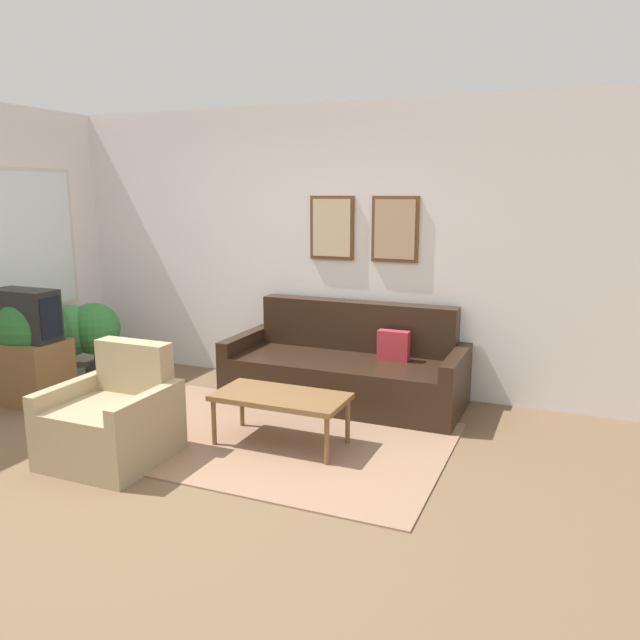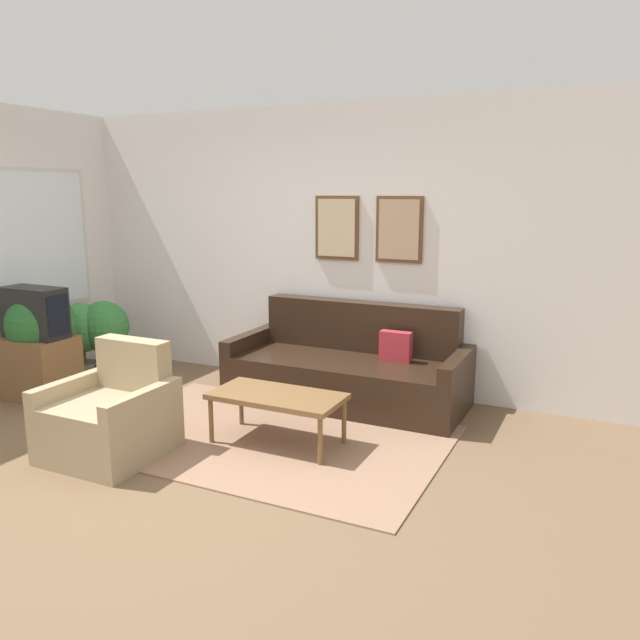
# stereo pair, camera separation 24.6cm
# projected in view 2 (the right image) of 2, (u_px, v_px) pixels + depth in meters

# --- Properties ---
(ground_plane) EXTENTS (16.00, 16.00, 0.00)m
(ground_plane) POSITION_uv_depth(u_px,v_px,m) (153.00, 476.00, 4.23)
(ground_plane) COLOR brown
(area_rug) EXTENTS (2.72, 1.80, 0.01)m
(area_rug) POSITION_uv_depth(u_px,v_px,m) (266.00, 438.00, 4.86)
(area_rug) COLOR #937056
(area_rug) RESTS_ON ground_plane
(wall_back) EXTENTS (8.00, 0.09, 2.70)m
(wall_back) POSITION_uv_depth(u_px,v_px,m) (313.00, 247.00, 6.12)
(wall_back) COLOR silver
(wall_back) RESTS_ON ground_plane
(couch) EXTENTS (2.13, 0.90, 0.88)m
(couch) POSITION_uv_depth(u_px,v_px,m) (349.00, 370.00, 5.68)
(couch) COLOR black
(couch) RESTS_ON ground_plane
(coffee_table) EXTENTS (1.00, 0.50, 0.40)m
(coffee_table) POSITION_uv_depth(u_px,v_px,m) (277.00, 398.00, 4.68)
(coffee_table) COLOR brown
(coffee_table) RESTS_ON ground_plane
(tv_stand) EXTENTS (0.64, 0.47, 0.58)m
(tv_stand) POSITION_uv_depth(u_px,v_px,m) (39.00, 367.00, 5.78)
(tv_stand) COLOR brown
(tv_stand) RESTS_ON ground_plane
(tv) EXTENTS (0.61, 0.28, 0.46)m
(tv) POSITION_uv_depth(u_px,v_px,m) (34.00, 312.00, 5.67)
(tv) COLOR black
(tv) RESTS_ON tv_stand
(armchair) EXTENTS (0.77, 0.76, 0.81)m
(armchair) POSITION_uv_depth(u_px,v_px,m) (111.00, 418.00, 4.53)
(armchair) COLOR tan
(armchair) RESTS_ON ground_plane
(potted_plant_tall) EXTENTS (0.63, 0.63, 0.99)m
(potted_plant_tall) POSITION_uv_depth(u_px,v_px,m) (41.00, 329.00, 5.78)
(potted_plant_tall) COLOR slate
(potted_plant_tall) RESTS_ON ground_plane
(potted_plant_by_window) EXTENTS (0.51, 0.51, 0.77)m
(potted_plant_by_window) POSITION_uv_depth(u_px,v_px,m) (82.00, 331.00, 6.39)
(potted_plant_by_window) COLOR slate
(potted_plant_by_window) RESTS_ON ground_plane
(potted_plant_small) EXTENTS (0.52, 0.52, 0.79)m
(potted_plant_small) POSITION_uv_depth(u_px,v_px,m) (103.00, 329.00, 6.43)
(potted_plant_small) COLOR #383D42
(potted_plant_small) RESTS_ON ground_plane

